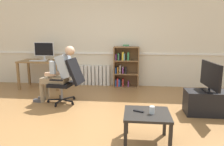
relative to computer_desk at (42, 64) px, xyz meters
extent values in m
plane|color=olive|center=(1.92, -2.15, -0.64)|extent=(18.00, 18.00, 0.00)
cube|color=beige|center=(1.92, 0.50, 0.71)|extent=(12.00, 0.10, 2.70)
cube|color=white|center=(1.92, 0.44, 0.28)|extent=(12.00, 0.03, 0.05)
cube|color=olive|center=(-0.53, -0.29, -0.28)|extent=(0.06, 0.06, 0.72)
cube|color=olive|center=(0.53, -0.29, -0.28)|extent=(0.06, 0.06, 0.72)
cube|color=olive|center=(0.53, 0.29, -0.28)|extent=(0.06, 0.06, 0.72)
cube|color=olive|center=(-0.53, 0.29, -0.28)|extent=(0.06, 0.06, 0.72)
cube|color=olive|center=(0.00, 0.00, 0.10)|extent=(1.14, 0.65, 0.04)
cube|color=silver|center=(0.06, 0.06, 0.12)|extent=(0.18, 0.14, 0.01)
cube|color=silver|center=(0.06, 0.08, 0.18)|extent=(0.04, 0.02, 0.10)
cube|color=silver|center=(0.06, 0.08, 0.41)|extent=(0.55, 0.02, 0.37)
cube|color=black|center=(0.06, 0.07, 0.41)|extent=(0.51, 0.00, 0.34)
cube|color=white|center=(-0.02, -0.14, 0.12)|extent=(0.44, 0.12, 0.02)
cube|color=white|center=(0.33, -0.12, 0.13)|extent=(0.06, 0.10, 0.03)
cube|color=brown|center=(1.98, 0.27, -0.08)|extent=(0.03, 0.28, 1.13)
cube|color=brown|center=(2.63, 0.27, -0.08)|extent=(0.03, 0.28, 1.13)
cube|color=brown|center=(2.30, 0.41, -0.08)|extent=(0.66, 0.02, 1.13)
cube|color=brown|center=(2.30, 0.27, -0.63)|extent=(0.63, 0.28, 0.03)
cube|color=brown|center=(2.30, 0.27, -0.26)|extent=(0.63, 0.28, 0.03)
cube|color=brown|center=(2.30, 0.27, 0.10)|extent=(0.63, 0.28, 0.03)
cube|color=brown|center=(2.30, 0.27, 0.47)|extent=(0.63, 0.28, 0.03)
cube|color=#2D519E|center=(2.03, 0.26, -0.52)|extent=(0.03, 0.19, 0.18)
cube|color=#2D519E|center=(2.03, 0.26, -0.17)|extent=(0.03, 0.19, 0.16)
cube|color=#89428E|center=(2.03, 0.27, 0.20)|extent=(0.03, 0.19, 0.16)
cube|color=red|center=(2.07, 0.27, -0.50)|extent=(0.05, 0.19, 0.22)
cube|color=orange|center=(2.08, 0.26, -0.16)|extent=(0.03, 0.19, 0.17)
cube|color=#38844C|center=(2.09, 0.25, 0.21)|extent=(0.03, 0.19, 0.19)
cube|color=#2D519E|center=(2.12, 0.27, -0.52)|extent=(0.05, 0.19, 0.19)
cube|color=beige|center=(2.14, 0.28, -0.13)|extent=(0.03, 0.19, 0.23)
cube|color=black|center=(2.13, 0.25, 0.20)|extent=(0.04, 0.19, 0.16)
cube|color=#6699A3|center=(2.21, 0.28, -0.53)|extent=(0.03, 0.19, 0.16)
cube|color=#89428E|center=(2.21, 0.29, -0.17)|extent=(0.04, 0.19, 0.17)
cube|color=gold|center=(2.21, 0.27, 0.23)|extent=(0.05, 0.19, 0.22)
cube|color=red|center=(2.22, 0.28, -0.51)|extent=(0.03, 0.19, 0.21)
cube|color=white|center=(2.21, 0.29, -0.16)|extent=(0.03, 0.19, 0.18)
cube|color=#6699A3|center=(2.25, 0.26, 0.21)|extent=(0.03, 0.19, 0.18)
cube|color=#89428E|center=(2.37, 0.26, -0.54)|extent=(0.03, 0.19, 0.16)
cube|color=black|center=(2.29, 0.26, -0.16)|extent=(0.03, 0.19, 0.17)
cube|color=#38844C|center=(2.36, 0.27, 0.22)|extent=(0.05, 0.19, 0.21)
cube|color=white|center=(2.30, 0.31, 0.50)|extent=(0.16, 0.22, 0.02)
cube|color=#38844C|center=(2.29, 0.27, 0.52)|extent=(0.16, 0.22, 0.02)
cube|color=white|center=(0.93, 0.39, -0.36)|extent=(0.08, 0.08, 0.57)
cube|color=white|center=(1.03, 0.39, -0.36)|extent=(0.08, 0.08, 0.57)
cube|color=white|center=(1.14, 0.39, -0.36)|extent=(0.08, 0.08, 0.57)
cube|color=white|center=(1.25, 0.39, -0.36)|extent=(0.08, 0.08, 0.57)
cube|color=white|center=(1.36, 0.39, -0.36)|extent=(0.08, 0.08, 0.57)
cube|color=white|center=(1.46, 0.39, -0.36)|extent=(0.08, 0.08, 0.57)
cube|color=white|center=(1.57, 0.39, -0.36)|extent=(0.08, 0.08, 0.57)
cube|color=white|center=(1.68, 0.39, -0.36)|extent=(0.08, 0.08, 0.57)
cube|color=white|center=(1.79, 0.39, -0.36)|extent=(0.08, 0.08, 0.57)
cube|color=black|center=(0.94, -1.33, -0.58)|extent=(0.07, 0.30, 0.02)
cylinder|color=black|center=(0.93, -1.48, -0.61)|extent=(0.03, 0.06, 0.06)
cube|color=black|center=(1.10, -1.25, -0.58)|extent=(0.29, 0.16, 0.02)
cylinder|color=black|center=(1.23, -1.31, -0.61)|extent=(0.06, 0.04, 0.06)
cube|color=black|center=(1.07, -1.07, -0.58)|extent=(0.23, 0.24, 0.02)
cylinder|color=black|center=(1.17, -0.96, -0.61)|extent=(0.05, 0.06, 0.06)
cube|color=black|center=(0.89, -1.05, -0.58)|extent=(0.18, 0.28, 0.02)
cylinder|color=black|center=(0.82, -0.92, -0.61)|extent=(0.05, 0.06, 0.06)
cube|color=black|center=(0.82, -1.21, -0.58)|extent=(0.30, 0.09, 0.02)
cylinder|color=black|center=(0.67, -1.24, -0.61)|extent=(0.06, 0.03, 0.06)
cylinder|color=gray|center=(0.96, -1.18, -0.42)|extent=(0.05, 0.05, 0.30)
cube|color=black|center=(0.96, -1.18, -0.23)|extent=(0.51, 0.51, 0.07)
cube|color=black|center=(1.30, -1.23, 0.06)|extent=(0.32, 0.47, 0.54)
cube|color=black|center=(1.02, -0.93, -0.09)|extent=(0.28, 0.08, 0.03)
cube|color=black|center=(0.95, -1.44, -0.09)|extent=(0.28, 0.08, 0.03)
cube|color=#937F60|center=(0.96, -1.18, -0.13)|extent=(0.30, 0.37, 0.14)
cube|color=#A3B2C1|center=(1.08, -1.20, 0.17)|extent=(0.38, 0.38, 0.52)
sphere|color=#D6A884|center=(1.19, -1.21, 0.49)|extent=(0.20, 0.20, 0.20)
cube|color=black|center=(0.69, -1.15, -0.03)|extent=(0.15, 0.05, 0.02)
cube|color=#937F60|center=(0.77, -1.06, -0.16)|extent=(0.43, 0.18, 0.13)
cylinder|color=#937F60|center=(0.56, -1.03, -0.41)|extent=(0.10, 0.10, 0.46)
cube|color=#4C4C51|center=(0.46, -1.02, -0.61)|extent=(0.23, 0.12, 0.06)
cube|color=#937F60|center=(0.74, -1.26, -0.16)|extent=(0.43, 0.18, 0.13)
cylinder|color=#937F60|center=(0.54, -1.23, -0.41)|extent=(0.10, 0.10, 0.46)
cube|color=#4C4C51|center=(0.44, -1.22, -0.61)|extent=(0.23, 0.12, 0.06)
cube|color=#A3B2C1|center=(0.88, -1.01, 0.15)|extent=(0.11, 0.09, 0.26)
cube|color=#D6A884|center=(0.78, -1.06, -0.01)|extent=(0.25, 0.10, 0.07)
cube|color=#A3B2C1|center=(0.84, -1.33, 0.15)|extent=(0.11, 0.09, 0.26)
cube|color=#D6A884|center=(0.75, -1.25, -0.01)|extent=(0.25, 0.10, 0.07)
cube|color=black|center=(3.90, -1.55, -0.42)|extent=(0.82, 0.43, 0.45)
cube|color=black|center=(3.90, -1.55, -0.18)|extent=(0.22, 0.33, 0.02)
cylinder|color=black|center=(3.90, -1.55, -0.15)|extent=(0.04, 0.04, 0.05)
cube|color=black|center=(3.90, -1.55, 0.11)|extent=(0.09, 0.81, 0.46)
cube|color=#B7D1F9|center=(3.92, -1.55, 0.11)|extent=(0.05, 0.76, 0.43)
cube|color=black|center=(2.42, -2.97, -0.44)|extent=(0.04, 0.04, 0.40)
cube|color=black|center=(2.98, -2.97, -0.44)|extent=(0.04, 0.04, 0.40)
cube|color=black|center=(2.98, -2.47, -0.44)|extent=(0.04, 0.04, 0.40)
cube|color=black|center=(2.42, -2.47, -0.44)|extent=(0.04, 0.04, 0.40)
cube|color=black|center=(2.70, -2.72, -0.22)|extent=(0.62, 0.56, 0.03)
cylinder|color=silver|center=(2.77, -2.74, -0.16)|extent=(0.07, 0.07, 0.10)
cube|color=black|center=(2.59, -2.69, -0.20)|extent=(0.15, 0.09, 0.02)
camera|label=1|loc=(2.51, -5.47, 0.88)|focal=33.85mm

